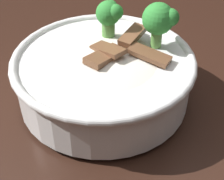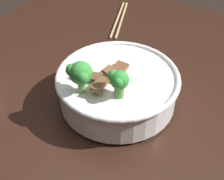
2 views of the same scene
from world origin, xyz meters
name	(u,v)px [view 1 (image 1 of 2)]	position (x,y,z in m)	size (l,w,h in m)	color
dining_table	(51,131)	(0.00, 0.00, 0.66)	(1.24, 0.99, 0.78)	black
rice_bowl	(105,72)	(0.11, 0.03, 0.84)	(0.26, 0.26, 0.14)	white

